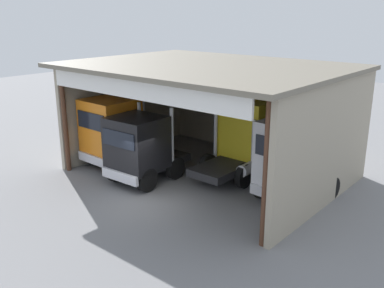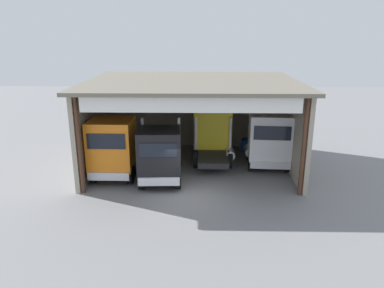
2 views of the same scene
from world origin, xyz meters
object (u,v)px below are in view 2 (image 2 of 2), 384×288
(truck_black_center_right_bay, at_px, (160,155))
(truck_white_right_bay, at_px, (269,140))
(oil_drum, at_px, (245,145))
(truck_yellow_yard_outside, at_px, (213,131))
(tool_cart, at_px, (204,144))
(truck_orange_center_left_bay, at_px, (113,148))

(truck_black_center_right_bay, relative_size, truck_white_right_bay, 0.99)
(truck_black_center_right_bay, distance_m, oil_drum, 8.28)
(truck_yellow_yard_outside, distance_m, truck_white_right_bay, 3.80)
(truck_white_right_bay, bearing_deg, tool_cart, -36.27)
(truck_white_right_bay, xyz_separation_m, oil_drum, (-1.03, 3.34, -1.41))
(truck_orange_center_left_bay, height_order, oil_drum, truck_orange_center_left_bay)
(truck_black_center_right_bay, xyz_separation_m, truck_white_right_bay, (6.55, 2.69, 0.14))
(truck_orange_center_left_bay, distance_m, truck_yellow_yard_outside, 6.88)
(tool_cart, bearing_deg, oil_drum, -1.12)
(truck_yellow_yard_outside, relative_size, truck_white_right_bay, 1.19)
(truck_orange_center_left_bay, relative_size, truck_white_right_bay, 1.01)
(tool_cart, bearing_deg, truck_white_right_bay, -40.33)
(truck_yellow_yard_outside, bearing_deg, truck_orange_center_left_bay, -148.29)
(truck_orange_center_left_bay, distance_m, tool_cart, 7.69)
(oil_drum, bearing_deg, tool_cart, 178.88)
(truck_yellow_yard_outside, bearing_deg, truck_white_right_bay, -24.25)
(truck_white_right_bay, relative_size, tool_cart, 4.32)
(truck_black_center_right_bay, bearing_deg, tool_cart, -115.20)
(oil_drum, bearing_deg, truck_orange_center_left_bay, -147.42)
(oil_drum, height_order, tool_cart, tool_cart)
(truck_orange_center_left_bay, bearing_deg, tool_cart, -134.16)
(truck_orange_center_left_bay, height_order, truck_black_center_right_bay, truck_orange_center_left_bay)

